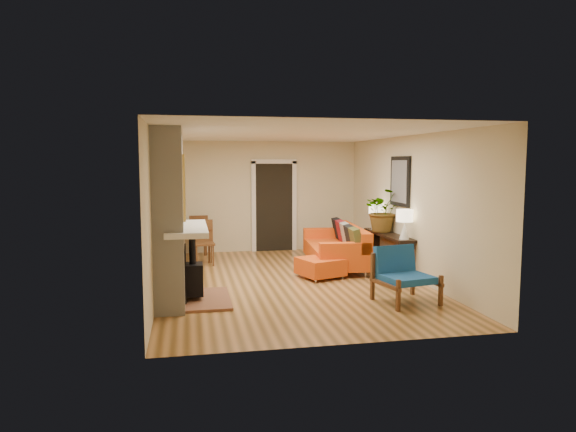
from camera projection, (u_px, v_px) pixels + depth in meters
The scene contains 10 objects.
room_shell at pixel (293, 201), 11.70m from camera, with size 6.50×6.50×6.50m.
fireplace at pixel (172, 221), 7.65m from camera, with size 1.09×1.68×2.60m.
sofa at pixel (339, 247), 10.42m from camera, with size 1.17×2.36×0.90m.
ottoman at pixel (320, 266), 9.41m from camera, with size 0.91×0.91×0.36m.
blue_chair at pixel (402, 272), 7.81m from camera, with size 0.94×0.92×0.84m.
dining_table at pixel (197, 232), 11.12m from camera, with size 0.80×1.72×0.92m.
console_table at pixel (388, 241), 10.02m from camera, with size 0.34×1.85×0.72m.
lamp_near at pixel (405, 221), 9.25m from camera, with size 0.30×0.30×0.54m.
lamp_far at pixel (376, 213), 10.64m from camera, with size 0.30×0.30×0.54m.
houseplant at pixel (383, 210), 10.21m from camera, with size 0.78×0.68×0.87m, color #1E5919.
Camera 1 is at (-1.76, -8.79, 2.11)m, focal length 32.00 mm.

